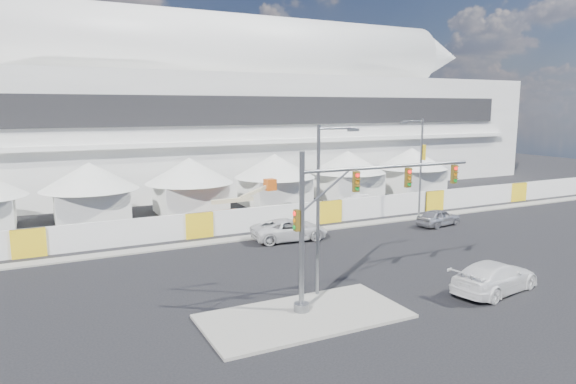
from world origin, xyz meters
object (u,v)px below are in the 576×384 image
lot_car_a (366,200)px  traffic_mast (340,220)px  streetlight_median (322,199)px  streetlight_curb (419,161)px  pickup_curb (290,230)px  pickup_near (495,277)px  sedan_silver (439,217)px  boom_lift (228,213)px

lot_car_a → traffic_mast: traffic_mast is taller
streetlight_median → streetlight_curb: bearing=36.4°
pickup_curb → pickup_near: size_ratio=1.00×
sedan_silver → boom_lift: 18.40m
pickup_near → traffic_mast: traffic_mast is taller
traffic_mast → boom_lift: 20.87m
streetlight_median → boom_lift: 19.35m
pickup_near → lot_car_a: pickup_near is taller
pickup_near → streetlight_median: (-8.93, 3.78, 4.52)m
pickup_curb → traffic_mast: 14.15m
pickup_curb → traffic_mast: traffic_mast is taller
lot_car_a → streetlight_curb: 8.11m
pickup_curb → streetlight_curb: size_ratio=0.65×
lot_car_a → boom_lift: bearing=102.3°
traffic_mast → streetlight_median: streetlight_median is taller
pickup_near → lot_car_a: 24.98m
boom_lift → streetlight_median: bearing=-97.3°
streetlight_curb → boom_lift: bearing=161.7°
pickup_near → lot_car_a: (8.03, 23.66, -0.18)m
sedan_silver → traffic_mast: bearing=114.2°
pickup_curb → pickup_near: 16.02m
traffic_mast → streetlight_curb: 23.42m
streetlight_median → pickup_curb: bearing=71.5°
lot_car_a → sedan_silver: bearing=-168.2°
sedan_silver → boom_lift: size_ratio=0.60×
pickup_curb → pickup_near: pickup_near is taller
sedan_silver → traffic_mast: traffic_mast is taller
traffic_mast → streetlight_median: 1.90m
pickup_curb → boom_lift: size_ratio=0.81×
pickup_curb → lot_car_a: bearing=-52.1°
pickup_near → traffic_mast: bearing=66.3°
lot_car_a → pickup_curb: bearing=131.1°
pickup_near → boom_lift: (-7.51, 22.57, 0.13)m
pickup_curb → lot_car_a: 15.63m
pickup_near → streetlight_median: streetlight_median is taller
streetlight_curb → pickup_curb: bearing=-172.4°
sedan_silver → lot_car_a: 9.92m
sedan_silver → lot_car_a: sedan_silver is taller
traffic_mast → streetlight_curb: bearing=39.9°
streetlight_curb → pickup_near: bearing=-118.0°
streetlight_curb → boom_lift: streetlight_curb is taller
boom_lift → lot_car_a: bearing=1.0°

